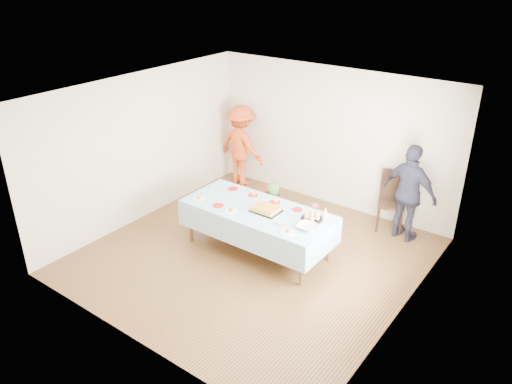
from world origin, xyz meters
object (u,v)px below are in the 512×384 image
Objects in this scene: dining_chair at (392,197)px; adult_left at (241,145)px; birthday_cake at (266,209)px; party_table at (257,212)px.

dining_chair is 3.36m from adult_left.
adult_left reaches higher than birthday_cake.
birthday_cake is (0.17, 0.01, 0.09)m from party_table.
adult_left reaches higher than party_table.
birthday_cake is at bearing 2.29° from party_table.
dining_chair is 0.62× the size of adult_left.
dining_chair is at bearing 58.33° from birthday_cake.
party_table is at bearing -143.89° from dining_chair.
party_table is 2.77m from adult_left.
party_table is 2.55m from dining_chair.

